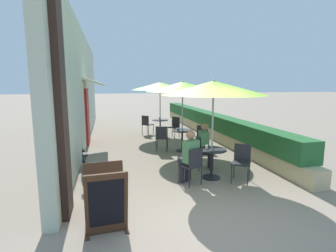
# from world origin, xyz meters

# --- Properties ---
(ground_plane) EXTENTS (120.00, 120.00, 0.00)m
(ground_plane) POSITION_xyz_m (0.00, 0.00, 0.00)
(ground_plane) COLOR gray
(cafe_facade_wall) EXTENTS (0.98, 14.02, 4.20)m
(cafe_facade_wall) POSITION_xyz_m (-2.54, 6.87, 2.09)
(cafe_facade_wall) COLOR #B2C1AD
(cafe_facade_wall) RESTS_ON ground_plane
(planter_hedge) EXTENTS (0.60, 13.02, 1.01)m
(planter_hedge) POSITION_xyz_m (2.75, 6.91, 0.54)
(planter_hedge) COLOR tan
(planter_hedge) RESTS_ON ground_plane
(patio_table_near) EXTENTS (0.71, 0.71, 0.72)m
(patio_table_near) POSITION_xyz_m (0.78, 1.72, 0.50)
(patio_table_near) COLOR black
(patio_table_near) RESTS_ON ground_plane
(patio_umbrella_near) EXTENTS (2.44, 2.44, 2.39)m
(patio_umbrella_near) POSITION_xyz_m (0.78, 1.72, 2.18)
(patio_umbrella_near) COLOR #B7B7BC
(patio_umbrella_near) RESTS_ON ground_plane
(cafe_chair_near_left) EXTENTS (0.44, 0.44, 0.87)m
(cafe_chair_near_left) POSITION_xyz_m (0.78, 2.41, 0.52)
(cafe_chair_near_left) COLOR #232328
(cafe_chair_near_left) RESTS_ON ground_plane
(seated_patron_near_left) EXTENTS (0.43, 0.36, 1.25)m
(seated_patron_near_left) POSITION_xyz_m (0.89, 2.40, 0.69)
(seated_patron_near_left) COLOR #23232D
(seated_patron_near_left) RESTS_ON ground_plane
(cafe_chair_near_right) EXTENTS (0.53, 0.53, 0.87)m
(cafe_chair_near_right) POSITION_xyz_m (0.18, 1.36, 0.52)
(cafe_chair_near_right) COLOR #232328
(cafe_chair_near_right) RESTS_ON ground_plane
(seated_patron_near_right) EXTENTS (0.46, 0.50, 1.25)m
(seated_patron_near_right) POSITION_xyz_m (0.13, 1.47, 0.69)
(seated_patron_near_right) COLOR #23232D
(seated_patron_near_right) RESTS_ON ground_plane
(cafe_chair_near_back) EXTENTS (0.56, 0.56, 0.87)m
(cafe_chair_near_back) POSITION_xyz_m (1.39, 1.37, 0.52)
(cafe_chair_near_back) COLOR #232328
(cafe_chair_near_back) RESTS_ON ground_plane
(coffee_cup_near) EXTENTS (0.07, 0.07, 0.09)m
(coffee_cup_near) POSITION_xyz_m (0.67, 1.78, 0.76)
(coffee_cup_near) COLOR white
(coffee_cup_near) RESTS_ON patio_table_near
(patio_table_mid) EXTENTS (0.71, 0.71, 0.72)m
(patio_table_mid) POSITION_xyz_m (0.81, 4.38, 0.50)
(patio_table_mid) COLOR black
(patio_table_mid) RESTS_ON ground_plane
(patio_umbrella_mid) EXTENTS (2.44, 2.44, 2.39)m
(patio_umbrella_mid) POSITION_xyz_m (0.81, 4.38, 2.18)
(patio_umbrella_mid) COLOR #B7B7BC
(patio_umbrella_mid) RESTS_ON ground_plane
(cafe_chair_mid_left) EXTENTS (0.50, 0.50, 0.87)m
(cafe_chair_mid_left) POSITION_xyz_m (1.50, 4.25, 0.52)
(cafe_chair_mid_left) COLOR #232328
(cafe_chair_mid_left) RESTS_ON ground_plane
(cafe_chair_mid_right) EXTENTS (0.50, 0.50, 0.87)m
(cafe_chair_mid_right) POSITION_xyz_m (0.12, 4.51, 0.52)
(cafe_chair_mid_right) COLOR #232328
(cafe_chair_mid_right) RESTS_ON ground_plane
(coffee_cup_mid) EXTENTS (0.07, 0.07, 0.09)m
(coffee_cup_mid) POSITION_xyz_m (0.65, 4.33, 0.76)
(coffee_cup_mid) COLOR teal
(coffee_cup_mid) RESTS_ON patio_table_mid
(patio_table_far) EXTENTS (0.71, 0.71, 0.72)m
(patio_table_far) POSITION_xyz_m (0.60, 7.14, 0.50)
(patio_table_far) COLOR black
(patio_table_far) RESTS_ON ground_plane
(patio_umbrella_far) EXTENTS (2.44, 2.44, 2.39)m
(patio_umbrella_far) POSITION_xyz_m (0.60, 7.14, 2.18)
(patio_umbrella_far) COLOR #B7B7BC
(patio_umbrella_far) RESTS_ON ground_plane
(cafe_chair_far_left) EXTENTS (0.57, 0.57, 0.87)m
(cafe_chair_far_left) POSITION_xyz_m (1.13, 6.69, 0.52)
(cafe_chair_far_left) COLOR #232328
(cafe_chair_far_left) RESTS_ON ground_plane
(cafe_chair_far_right) EXTENTS (0.57, 0.57, 0.87)m
(cafe_chair_far_right) POSITION_xyz_m (0.07, 7.60, 0.52)
(cafe_chair_far_right) COLOR #232328
(cafe_chair_far_right) RESTS_ON ground_plane
(coffee_cup_far) EXTENTS (0.07, 0.07, 0.09)m
(coffee_cup_far) POSITION_xyz_m (0.61, 7.27, 0.76)
(coffee_cup_far) COLOR #232328
(coffee_cup_far) RESTS_ON patio_table_far
(bicycle_leaning) EXTENTS (0.29, 1.71, 0.71)m
(bicycle_leaning) POSITION_xyz_m (-2.20, 2.31, 0.33)
(bicycle_leaning) COLOR black
(bicycle_leaning) RESTS_ON ground_plane
(menu_board) EXTENTS (0.68, 0.68, 1.02)m
(menu_board) POSITION_xyz_m (-1.71, -0.07, 0.50)
(menu_board) COLOR #422819
(menu_board) RESTS_ON ground_plane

